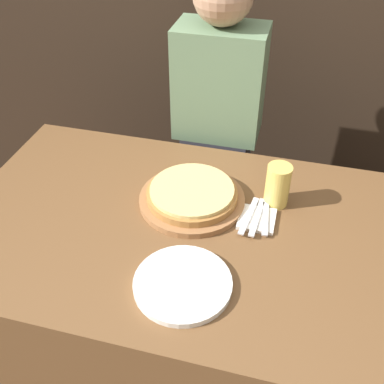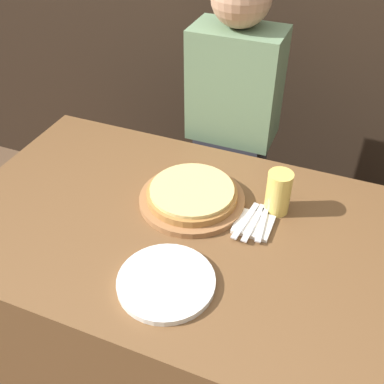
% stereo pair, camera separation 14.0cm
% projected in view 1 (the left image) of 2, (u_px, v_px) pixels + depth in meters
% --- Properties ---
extents(ground_plane, '(12.00, 12.00, 0.00)m').
position_uv_depth(ground_plane, '(200.00, 363.00, 1.82)').
color(ground_plane, brown).
extents(dining_table, '(1.51, 0.85, 0.76)m').
position_uv_depth(dining_table, '(201.00, 306.00, 1.58)').
color(dining_table, brown).
rests_on(dining_table, ground_plane).
extents(pizza_on_board, '(0.34, 0.34, 0.06)m').
position_uv_depth(pizza_on_board, '(192.00, 196.00, 1.41)').
color(pizza_on_board, '#99663D').
rests_on(pizza_on_board, dining_table).
extents(beer_glass, '(0.08, 0.08, 0.14)m').
position_uv_depth(beer_glass, '(278.00, 184.00, 1.38)').
color(beer_glass, '#E5C65B').
rests_on(beer_glass, dining_table).
extents(dinner_plate, '(0.26, 0.26, 0.02)m').
position_uv_depth(dinner_plate, '(184.00, 284.00, 1.16)').
color(dinner_plate, white).
rests_on(dinner_plate, dining_table).
extents(napkin_stack, '(0.11, 0.11, 0.01)m').
position_uv_depth(napkin_stack, '(257.00, 219.00, 1.36)').
color(napkin_stack, white).
rests_on(napkin_stack, dining_table).
extents(fork, '(0.04, 0.17, 0.00)m').
position_uv_depth(fork, '(249.00, 215.00, 1.36)').
color(fork, silver).
rests_on(fork, napkin_stack).
extents(dinner_knife, '(0.03, 0.17, 0.00)m').
position_uv_depth(dinner_knife, '(257.00, 217.00, 1.35)').
color(dinner_knife, silver).
rests_on(dinner_knife, napkin_stack).
extents(spoon, '(0.03, 0.15, 0.00)m').
position_uv_depth(spoon, '(265.00, 218.00, 1.35)').
color(spoon, silver).
rests_on(spoon, napkin_stack).
extents(diner_person, '(0.33, 0.20, 1.36)m').
position_uv_depth(diner_person, '(217.00, 143.00, 1.83)').
color(diner_person, '#33333D').
rests_on(diner_person, ground_plane).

